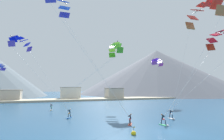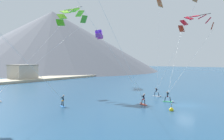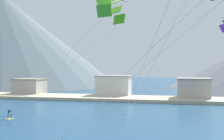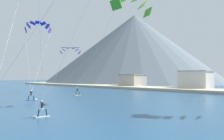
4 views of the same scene
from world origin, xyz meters
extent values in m
cube|color=white|center=(5.37, 6.94, 0.04)|extent=(0.59, 1.48, 0.07)
cylinder|color=black|center=(5.41, 7.34, 0.41)|extent=(0.14, 0.24, 0.69)
cylinder|color=black|center=(5.32, 6.55, 0.41)|extent=(0.14, 0.24, 0.69)
cube|color=white|center=(5.37, 6.94, 0.79)|extent=(0.31, 0.25, 0.12)
cylinder|color=black|center=(5.28, 6.95, 1.11)|extent=(0.40, 0.24, 0.59)
cylinder|color=black|center=(5.40, 7.05, 1.27)|extent=(0.50, 0.13, 0.38)
cylinder|color=black|center=(5.37, 6.83, 1.27)|extent=(0.50, 0.13, 0.38)
cylinder|color=black|center=(5.56, 6.92, 1.25)|extent=(0.09, 0.52, 0.03)
sphere|color=beige|center=(5.16, 6.97, 1.47)|extent=(0.21, 0.21, 0.21)
cone|color=white|center=(5.27, 6.08, 0.10)|extent=(0.39, 0.34, 0.36)
cube|color=#337FDB|center=(-10.93, 13.66, 0.04)|extent=(1.11, 1.46, 0.07)
cylinder|color=#14232D|center=(-11.13, 13.32, 0.41)|extent=(0.22, 0.26, 0.70)
cylinder|color=#14232D|center=(-10.73, 14.00, 0.41)|extent=(0.22, 0.26, 0.70)
cube|color=orange|center=(-10.93, 13.66, 0.80)|extent=(0.37, 0.34, 0.12)
cylinder|color=#14232D|center=(-10.88, 13.63, 1.12)|extent=(0.40, 0.35, 0.59)
cylinder|color=#14232D|center=(-11.02, 13.58, 1.29)|extent=(0.47, 0.32, 0.38)
cylinder|color=#14232D|center=(-10.90, 13.77, 1.29)|extent=(0.47, 0.32, 0.38)
cylinder|color=black|center=(-11.12, 13.77, 1.26)|extent=(0.29, 0.46, 0.03)
sphere|color=beige|center=(-10.79, 13.57, 1.50)|extent=(0.21, 0.21, 0.21)
cone|color=white|center=(-10.49, 14.41, 0.10)|extent=(0.46, 0.44, 0.36)
cube|color=yellow|center=(-13.85, 24.99, 0.04)|extent=(0.47, 1.45, 0.07)
cylinder|color=black|center=(-13.86, 25.38, 0.41)|extent=(0.12, 0.23, 0.69)
cylinder|color=black|center=(-13.84, 24.59, 0.41)|extent=(0.12, 0.23, 0.69)
cube|color=#33B266|center=(-13.85, 24.99, 0.79)|extent=(0.30, 0.23, 0.12)
cylinder|color=black|center=(-13.93, 24.99, 1.11)|extent=(0.38, 0.21, 0.59)
cylinder|color=black|center=(-13.84, 25.10, 1.28)|extent=(0.50, 0.09, 0.38)
cylinder|color=black|center=(-13.83, 24.88, 1.28)|extent=(0.50, 0.09, 0.38)
cylinder|color=black|center=(-13.65, 24.99, 1.25)|extent=(0.04, 0.52, 0.03)
sphere|color=beige|center=(-14.06, 24.98, 1.48)|extent=(0.21, 0.21, 0.21)
cone|color=white|center=(-13.83, 24.12, 0.10)|extent=(0.37, 0.31, 0.36)
cylinder|color=silver|center=(9.48, 8.59, 9.39)|extent=(7.89, 3.35, 16.29)
cylinder|color=silver|center=(9.11, 4.57, 9.39)|extent=(7.14, 4.74, 16.29)
cube|color=#4E38AC|center=(-21.21, 17.36, 13.31)|extent=(1.40, 0.85, 1.15)
cube|color=#0B1ADB|center=(-21.08, 17.91, 14.19)|extent=(1.57, 1.20, 1.06)
cube|color=#0B1ADB|center=(-20.74, 18.69, 14.79)|extent=(1.64, 1.47, 0.79)
cube|color=#0B1ADB|center=(-20.23, 19.57, 15.00)|extent=(1.65, 1.59, 0.38)
cube|color=#0B1ADB|center=(-19.64, 20.41, 14.79)|extent=(1.57, 1.62, 0.79)
cube|color=#0B1ADB|center=(-19.08, 21.05, 14.19)|extent=(1.40, 1.50, 1.06)
cube|color=#4E38AC|center=(-18.65, 21.40, 13.31)|extent=(1.18, 1.24, 1.15)
cylinder|color=black|center=(-20.70, 19.87, 14.88)|extent=(1.76, 4.48, 0.10)
cylinder|color=silver|center=(-16.15, 15.49, 7.03)|extent=(10.09, 3.48, 11.57)
cylinder|color=silver|center=(-14.80, 17.60, 7.03)|extent=(7.42, 7.70, 11.57)
cylinder|color=silver|center=(-7.89, 8.80, 9.33)|extent=(8.92, 7.32, 16.18)
cylinder|color=silver|center=(7.38, 4.32, 6.70)|extent=(12.40, 2.44, 10.82)
cube|color=#429C1F|center=(1.99, 27.59, 14.41)|extent=(1.74, 1.17, 1.59)
cube|color=#96E932|center=(1.68, 26.77, 15.57)|extent=(1.77, 1.53, 1.41)
cube|color=#429C1F|center=(1.60, 20.62, 14.41)|extent=(1.77, 0.98, 1.59)
cylinder|color=silver|center=(-5.75, 26.40, 7.49)|extent=(15.84, 2.85, 12.50)
cylinder|color=silver|center=(-5.96, 22.69, 7.49)|extent=(15.42, 4.64, 12.50)
cube|color=#5E4AC8|center=(-28.78, 30.55, 10.11)|extent=(1.47, 1.47, 0.99)
cube|color=blue|center=(-28.36, 31.01, 10.78)|extent=(1.61, 1.60, 0.86)
cube|color=blue|center=(-27.86, 31.65, 11.21)|extent=(1.71, 1.64, 0.64)
cube|color=blue|center=(-27.34, 32.40, 11.36)|extent=(1.76, 1.61, 0.34)
cube|color=blue|center=(-26.86, 33.16, 11.21)|extent=(1.76, 1.54, 0.64)
cube|color=blue|center=(-26.47, 33.87, 10.78)|extent=(1.73, 1.39, 0.86)
cube|color=#5E4AC8|center=(-26.22, 34.45, 10.11)|extent=(1.65, 1.17, 0.99)
cylinder|color=black|center=(-27.89, 32.76, 11.46)|extent=(3.33, 3.66, 0.10)
cube|color=#BCAD8E|center=(0.00, 53.79, 0.35)|extent=(180.00, 10.00, 0.70)
cube|color=#B7AD9E|center=(-28.24, 57.96, 2.08)|extent=(6.99, 6.47, 4.16)
cube|color=gray|center=(-28.24, 57.96, 4.31)|extent=(7.27, 6.73, 0.30)
cube|color=silver|center=(-6.02, 58.79, 2.55)|extent=(8.18, 5.02, 5.11)
cube|color=#99958B|center=(-6.02, 58.79, 5.26)|extent=(8.51, 5.22, 0.30)
cone|color=slate|center=(-65.17, 101.27, 19.19)|extent=(99.20, 99.20, 38.37)
camera|label=1|loc=(-14.25, -18.34, 5.38)|focal=28.00mm
camera|label=2|loc=(-35.33, -11.74, 6.49)|focal=40.00mm
camera|label=3|loc=(11.15, -15.71, 7.81)|focal=50.00mm
camera|label=4|loc=(27.34, -4.85, 3.97)|focal=40.00mm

